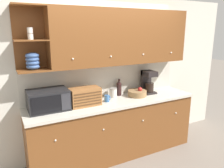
# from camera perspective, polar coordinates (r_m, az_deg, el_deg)

# --- Properties ---
(ground_plane) EXTENTS (24.00, 24.00, 0.00)m
(ground_plane) POSITION_cam_1_polar(r_m,az_deg,el_deg) (4.16, -1.40, -15.76)
(ground_plane) COLOR slate
(wall_back) EXTENTS (5.18, 0.06, 2.60)m
(wall_back) POSITION_cam_1_polar(r_m,az_deg,el_deg) (3.71, -1.72, 2.11)
(wall_back) COLOR beige
(wall_back) RESTS_ON ground_plane
(counter_unit) EXTENTS (2.80, 0.64, 0.96)m
(counter_unit) POSITION_cam_1_polar(r_m,az_deg,el_deg) (3.70, 0.67, -11.39)
(counter_unit) COLOR brown
(counter_unit) RESTS_ON ground_plane
(backsplash_panel) EXTENTS (2.78, 0.01, 0.56)m
(backsplash_panel) POSITION_cam_1_polar(r_m,az_deg,el_deg) (3.70, -1.48, 1.12)
(backsplash_panel) COLOR beige
(backsplash_panel) RESTS_ON counter_unit
(upper_cabinets) EXTENTS (2.78, 0.35, 0.86)m
(upper_cabinets) POSITION_cam_1_polar(r_m,az_deg,el_deg) (3.54, 2.00, 12.07)
(upper_cabinets) COLOR brown
(upper_cabinets) RESTS_ON backsplash_panel
(microwave) EXTENTS (0.56, 0.39, 0.29)m
(microwave) POSITION_cam_1_polar(r_m,az_deg,el_deg) (3.21, -16.33, -4.03)
(microwave) COLOR black
(microwave) RESTS_ON counter_unit
(bread_box) EXTENTS (0.45, 0.25, 0.27)m
(bread_box) POSITION_cam_1_polar(r_m,az_deg,el_deg) (3.29, -7.07, -3.31)
(bread_box) COLOR #996033
(bread_box) RESTS_ON counter_unit
(mug) EXTENTS (0.09, 0.08, 0.11)m
(mug) POSITION_cam_1_polar(r_m,az_deg,el_deg) (3.45, -1.30, -3.78)
(mug) COLOR #38669E
(mug) RESTS_ON counter_unit
(storage_canister) EXTENTS (0.13, 0.13, 0.16)m
(storage_canister) POSITION_cam_1_polar(r_m,az_deg,el_deg) (3.66, 0.31, -2.28)
(storage_canister) COLOR silver
(storage_canister) RESTS_ON counter_unit
(wine_bottle) EXTENTS (0.08, 0.08, 0.29)m
(wine_bottle) POSITION_cam_1_polar(r_m,az_deg,el_deg) (3.75, 1.85, -1.04)
(wine_bottle) COLOR black
(wine_bottle) RESTS_ON counter_unit
(fruit_basket) EXTENTS (0.32, 0.32, 0.16)m
(fruit_basket) POSITION_cam_1_polar(r_m,az_deg,el_deg) (3.76, 6.62, -2.37)
(fruit_basket) COLOR #937047
(fruit_basket) RESTS_ON counter_unit
(coffee_maker) EXTENTS (0.20, 0.24, 0.40)m
(coffee_maker) POSITION_cam_1_polar(r_m,az_deg,el_deg) (3.94, 9.43, 0.62)
(coffee_maker) COLOR black
(coffee_maker) RESTS_ON counter_unit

